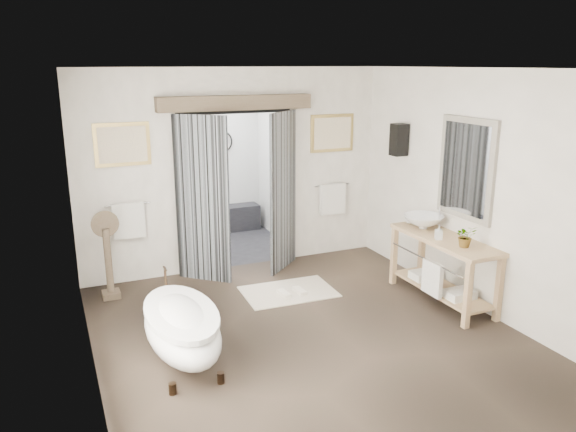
{
  "coord_description": "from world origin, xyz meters",
  "views": [
    {
      "loc": [
        -2.48,
        -5.1,
        2.95
      ],
      "look_at": [
        0.0,
        0.6,
        1.25
      ],
      "focal_mm": 35.0,
      "sensor_mm": 36.0,
      "label": 1
    }
  ],
  "objects_px": {
    "rug": "(289,292)",
    "basin": "(423,222)",
    "clawfoot_tub": "(182,327)",
    "vanity": "(442,264)"
  },
  "relations": [
    {
      "from": "rug",
      "to": "basin",
      "type": "bearing_deg",
      "value": -19.23
    },
    {
      "from": "clawfoot_tub",
      "to": "basin",
      "type": "relative_size",
      "value": 3.01
    },
    {
      "from": "clawfoot_tub",
      "to": "vanity",
      "type": "xyz_separation_m",
      "value": [
        3.36,
        0.17,
        0.13
      ]
    },
    {
      "from": "clawfoot_tub",
      "to": "basin",
      "type": "distance_m",
      "value": 3.48
    },
    {
      "from": "vanity",
      "to": "rug",
      "type": "height_order",
      "value": "vanity"
    },
    {
      "from": "clawfoot_tub",
      "to": "basin",
      "type": "xyz_separation_m",
      "value": [
        3.38,
        0.62,
        0.56
      ]
    },
    {
      "from": "rug",
      "to": "basin",
      "type": "height_order",
      "value": "basin"
    },
    {
      "from": "vanity",
      "to": "rug",
      "type": "relative_size",
      "value": 1.33
    },
    {
      "from": "vanity",
      "to": "rug",
      "type": "bearing_deg",
      "value": 148.05
    },
    {
      "from": "clawfoot_tub",
      "to": "basin",
      "type": "height_order",
      "value": "basin"
    }
  ]
}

